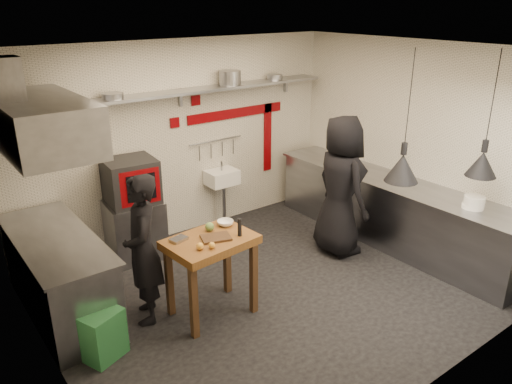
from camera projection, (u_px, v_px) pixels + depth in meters
floor at (273, 289)px, 6.04m from camera, size 5.00×5.00×0.00m
ceiling at (277, 50)px, 5.02m from camera, size 5.00×5.00×0.00m
wall_back at (182, 141)px, 7.09m from camera, size 5.00×0.04×2.80m
wall_front at (441, 252)px, 3.97m from camera, size 5.00×0.04×2.80m
wall_left at (41, 243)px, 4.12m from camera, size 0.04×4.20×2.80m
wall_right at (414, 144)px, 6.94m from camera, size 0.04×4.20×2.80m
red_band_horiz at (237, 113)px, 7.51m from camera, size 1.70×0.02×0.14m
red_band_vert at (268, 138)px, 8.02m from camera, size 0.14×0.02×1.10m
red_tile_a at (196, 100)px, 7.02m from camera, size 0.14×0.02×0.14m
red_tile_b at (175, 123)px, 6.92m from camera, size 0.14×0.02×0.14m
back_shelf at (185, 92)px, 6.70m from camera, size 4.60×0.34×0.04m
shelf_bracket_left at (36, 116)px, 5.77m from camera, size 0.04×0.06×0.24m
shelf_bracket_mid at (180, 97)px, 6.84m from camera, size 0.04×0.06×0.24m
shelf_bracket_right at (286, 84)px, 7.91m from camera, size 0.04×0.06×0.24m
pan_far_left at (67, 100)px, 5.79m from camera, size 0.29×0.29×0.09m
pan_mid_left at (113, 96)px, 6.11m from camera, size 0.27×0.27×0.07m
stock_pot at (230, 78)px, 7.06m from camera, size 0.40×0.40×0.20m
pan_right at (275, 77)px, 7.55m from camera, size 0.25×0.25×0.08m
oven_stand at (135, 229)px, 6.69m from camera, size 0.75×0.69×0.80m
combi_oven at (131, 181)px, 6.43m from camera, size 0.68×0.64×0.58m
oven_door at (140, 187)px, 6.22m from camera, size 0.51×0.08×0.46m
oven_glass at (141, 187)px, 6.21m from camera, size 0.37×0.05×0.34m
hand_sink at (222, 177)px, 7.49m from camera, size 0.46×0.34×0.22m
sink_tap at (222, 166)px, 7.42m from camera, size 0.03×0.03×0.14m
sink_drain at (224, 205)px, 7.62m from camera, size 0.06×0.06×0.66m
utensil_rail at (216, 141)px, 7.40m from camera, size 0.90×0.02×0.02m
counter_right at (391, 212)px, 7.08m from camera, size 0.70×3.80×0.90m
counter_right_top at (394, 182)px, 6.92m from camera, size 0.76×3.90×0.03m
plate_stack at (474, 202)px, 5.98m from camera, size 0.30×0.30×0.15m
small_bowl_right at (471, 206)px, 6.01m from camera, size 0.27×0.27×0.05m
counter_left at (60, 277)px, 5.44m from camera, size 0.70×1.90×0.90m
counter_left_top at (54, 239)px, 5.27m from camera, size 0.76×2.00×0.03m
extractor_hood at (41, 124)px, 4.86m from camera, size 0.78×1.60×0.50m
hood_duct at (6, 85)px, 4.57m from camera, size 0.28×0.28×0.50m
green_bin at (100, 333)px, 4.84m from camera, size 0.49×0.49×0.50m
prep_table at (212, 276)px, 5.44m from camera, size 0.97×0.72×0.92m
cutting_board at (216, 238)px, 5.26m from camera, size 0.36×0.30×0.02m
pepper_mill at (240, 227)px, 5.29m from camera, size 0.06×0.06×0.20m
lemon_a at (200, 246)px, 5.02m from camera, size 0.08×0.08×0.07m
lemon_b at (212, 245)px, 5.04m from camera, size 0.08×0.08×0.07m
veg_ball at (210, 227)px, 5.42m from camera, size 0.10×0.10×0.10m
steel_tray at (179, 239)px, 5.22m from camera, size 0.20×0.16×0.03m
bowl at (225, 223)px, 5.56m from camera, size 0.23×0.23×0.06m
heat_lamp_near at (408, 118)px, 5.60m from camera, size 0.47×0.47×1.52m
heat_lamp_far at (490, 115)px, 5.54m from camera, size 0.39×0.39×1.44m
chef_left at (143, 250)px, 5.23m from camera, size 0.59×0.71×1.66m
chef_right at (341, 186)px, 6.64m from camera, size 0.78×1.03×1.91m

